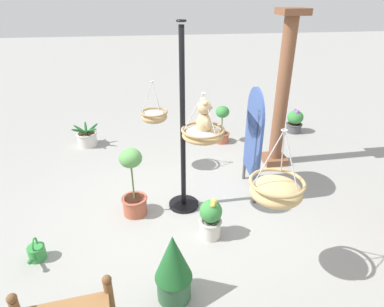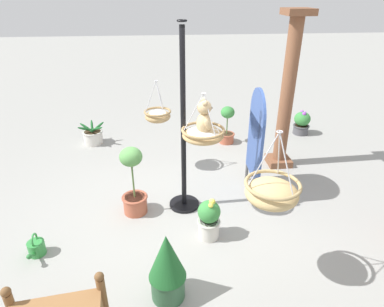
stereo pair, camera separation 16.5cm
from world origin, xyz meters
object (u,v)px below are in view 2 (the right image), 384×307
object	(u,v)px
teddy_bear	(205,119)
potted_plant_fern_front	(167,266)
potted_plant_flowering_red	(227,127)
potted_plant_tall_leafy	(134,185)
display_sign_board	(256,135)
greenhouse_pillar_left	(287,97)
potted_plant_small_succulent	(302,123)
potted_plant_trailing_ivy	(209,219)
watering_can	(36,248)
hanging_basket_with_teddy	(203,134)
hanging_basket_left_high	(158,115)
hanging_basket_right_low	(272,192)
potted_plant_conical_shrub	(93,136)
display_pole_central	(183,156)

from	to	relation	value
teddy_bear	potted_plant_fern_front	distance (m)	1.85
potted_plant_flowering_red	potted_plant_tall_leafy	bearing A→B (deg)	-38.23
potted_plant_tall_leafy	display_sign_board	world-z (taller)	display_sign_board
teddy_bear	greenhouse_pillar_left	distance (m)	2.02
potted_plant_small_succulent	potted_plant_trailing_ivy	world-z (taller)	potted_plant_trailing_ivy
potted_plant_fern_front	potted_plant_flowering_red	distance (m)	3.98
display_sign_board	watering_can	bearing A→B (deg)	-69.30
teddy_bear	potted_plant_fern_front	size ratio (longest dim) A/B	0.58
hanging_basket_with_teddy	watering_can	xyz separation A→B (m)	(0.69, -2.11, -1.11)
greenhouse_pillar_left	potted_plant_flowering_red	size ratio (longest dim) A/B	3.37
hanging_basket_left_high	potted_plant_fern_front	world-z (taller)	hanging_basket_left_high
greenhouse_pillar_left	potted_plant_fern_front	size ratio (longest dim) A/B	3.26
potted_plant_tall_leafy	potted_plant_trailing_ivy	world-z (taller)	potted_plant_tall_leafy
hanging_basket_right_low	watering_can	xyz separation A→B (m)	(-0.61, -2.62, -1.04)
hanging_basket_with_teddy	potted_plant_flowering_red	distance (m)	2.58
potted_plant_trailing_ivy	display_sign_board	bearing A→B (deg)	140.41
hanging_basket_with_teddy	potted_plant_fern_front	world-z (taller)	hanging_basket_with_teddy
hanging_basket_left_high	potted_plant_small_succulent	size ratio (longest dim) A/B	1.32
potted_plant_fern_front	potted_plant_conical_shrub	distance (m)	4.22
potted_plant_conical_shrub	watering_can	distance (m)	3.21
greenhouse_pillar_left	watering_can	world-z (taller)	greenhouse_pillar_left
hanging_basket_right_low	potted_plant_fern_front	size ratio (longest dim) A/B	0.95
hanging_basket_with_teddy	potted_plant_flowering_red	size ratio (longest dim) A/B	0.82
display_pole_central	hanging_basket_with_teddy	bearing A→B (deg)	59.04
watering_can	potted_plant_flowering_red	bearing A→B (deg)	135.74
teddy_bear	display_sign_board	world-z (taller)	teddy_bear
display_pole_central	potted_plant_trailing_ivy	distance (m)	0.94
greenhouse_pillar_left	potted_plant_tall_leafy	xyz separation A→B (m)	(1.22, -2.54, -0.81)
potted_plant_fern_front	watering_can	size ratio (longest dim) A/B	2.32
hanging_basket_with_teddy	greenhouse_pillar_left	world-z (taller)	greenhouse_pillar_left
teddy_bear	watering_can	bearing A→B (deg)	-72.04
teddy_bear	potted_plant_tall_leafy	distance (m)	1.37
display_pole_central	watering_can	distance (m)	2.16
teddy_bear	hanging_basket_right_low	distance (m)	1.41
potted_plant_fern_front	hanging_basket_with_teddy	bearing A→B (deg)	159.69
display_pole_central	potted_plant_conical_shrub	bearing A→B (deg)	-144.05
watering_can	hanging_basket_left_high	bearing A→B (deg)	142.99
potted_plant_trailing_ivy	watering_can	xyz separation A→B (m)	(0.12, -2.12, -0.18)
hanging_basket_left_high	display_sign_board	xyz separation A→B (m)	(0.90, 1.43, -0.03)
greenhouse_pillar_left	hanging_basket_with_teddy	bearing A→B (deg)	-51.06
watering_can	greenhouse_pillar_left	bearing A→B (deg)	118.08
display_pole_central	potted_plant_small_succulent	world-z (taller)	display_pole_central
hanging_basket_left_high	potted_plant_small_succulent	world-z (taller)	hanging_basket_left_high
teddy_bear	potted_plant_small_succulent	world-z (taller)	teddy_bear
hanging_basket_left_high	potted_plant_small_succulent	distance (m)	3.46
potted_plant_tall_leafy	potted_plant_conical_shrub	size ratio (longest dim) A/B	1.94
potted_plant_tall_leafy	watering_can	distance (m)	1.42
display_sign_board	teddy_bear	bearing A→B (deg)	-62.62
potted_plant_small_succulent	display_sign_board	world-z (taller)	display_sign_board
hanging_basket_with_teddy	potted_plant_trailing_ivy	distance (m)	1.09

